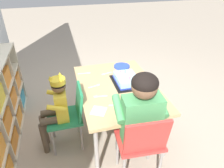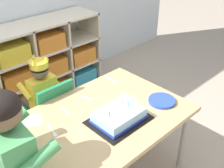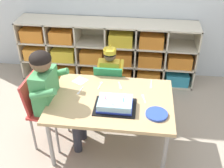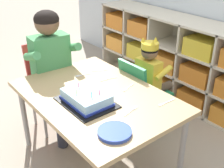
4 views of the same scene
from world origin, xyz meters
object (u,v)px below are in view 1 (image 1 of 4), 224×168
classroom_chair_adult_side (142,142)px  fork_near_child_seat (85,73)px  birthday_cake_on_tray (126,80)px  fork_beside_plate_stack (95,86)px  adult_helper_seated (139,114)px  fork_by_napkin (106,73)px  classroom_chair_blue (70,113)px  paper_plate_stack (122,66)px  fork_near_cake_tray (100,96)px  activity_table (118,90)px  fork_scattered_mid_table (117,105)px  child_with_crown (57,105)px

classroom_chair_adult_side → fork_near_child_seat: size_ratio=5.25×
birthday_cake_on_tray → fork_beside_plate_stack: bearing=87.8°
classroom_chair_adult_side → adult_helper_seated: size_ratio=0.72×
birthday_cake_on_tray → fork_by_napkin: (0.25, 0.16, -0.03)m
fork_beside_plate_stack → birthday_cake_on_tray: bearing=161.6°
classroom_chair_blue → paper_plate_stack: bearing=125.7°
paper_plate_stack → fork_near_cake_tray: bearing=144.4°
fork_near_cake_tray → birthday_cake_on_tray: bearing=36.8°
activity_table → fork_beside_plate_stack: 0.24m
classroom_chair_blue → adult_helper_seated: size_ratio=0.65×
activity_table → fork_beside_plate_stack: bearing=74.6°
activity_table → fork_near_child_seat: (0.37, 0.29, 0.05)m
classroom_chair_blue → fork_scattered_mid_table: bearing=61.1°
fork_near_cake_tray → paper_plate_stack: bearing=62.1°
adult_helper_seated → fork_scattered_mid_table: bearing=-61.4°
fork_by_napkin → fork_scattered_mid_table: size_ratio=0.98×
fork_by_napkin → activity_table: bearing=-94.2°
classroom_chair_blue → fork_near_cake_tray: 0.35m
fork_beside_plate_stack → fork_near_cake_tray: bearing=76.2°
classroom_chair_adult_side → classroom_chair_blue: bearing=-44.7°
classroom_chair_blue → paper_plate_stack: size_ratio=3.53×
child_with_crown → adult_helper_seated: 0.81m
adult_helper_seated → fork_beside_plate_stack: adult_helper_seated is taller
birthday_cake_on_tray → fork_scattered_mid_table: size_ratio=2.81×
fork_by_napkin → fork_near_child_seat: (0.07, 0.23, -0.00)m
classroom_chair_blue → fork_by_napkin: 0.63m
classroom_chair_adult_side → fork_by_napkin: classroom_chair_adult_side is taller
activity_table → fork_by_napkin: size_ratio=8.83×
classroom_chair_blue → classroom_chair_adult_side: 0.79m
classroom_chair_adult_side → fork_scattered_mid_table: 0.39m
paper_plate_stack → fork_scattered_mid_table: (-0.73, 0.27, -0.01)m
adult_helper_seated → fork_beside_plate_stack: 0.67m
fork_by_napkin → fork_scattered_mid_table: bearing=-108.1°
activity_table → classroom_chair_adult_side: bearing=-179.3°
classroom_chair_adult_side → activity_table: bearing=-85.6°
fork_beside_plate_stack → fork_scattered_mid_table: bearing=93.2°
fork_by_napkin → fork_near_cake_tray: (-0.44, 0.17, -0.00)m
birthday_cake_on_tray → fork_near_cake_tray: birthday_cake_on_tray is taller
classroom_chair_blue → fork_scattered_mid_table: size_ratio=5.09×
classroom_chair_blue → fork_near_child_seat: 0.54m
birthday_cake_on_tray → fork_near_cake_tray: 0.38m
fork_scattered_mid_table → paper_plate_stack: bearing=-97.9°
child_with_crown → fork_scattered_mid_table: 0.58m
adult_helper_seated → paper_plate_stack: (0.97, -0.16, -0.05)m
classroom_chair_adult_side → fork_near_child_seat: classroom_chair_adult_side is taller
child_with_crown → classroom_chair_blue: bearing=90.0°
child_with_crown → fork_near_cake_tray: child_with_crown is taller
adult_helper_seated → birthday_cake_on_tray: bearing=-95.2°
fork_near_cake_tray → fork_beside_plate_stack: size_ratio=1.06×
adult_helper_seated → fork_by_napkin: 0.86m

